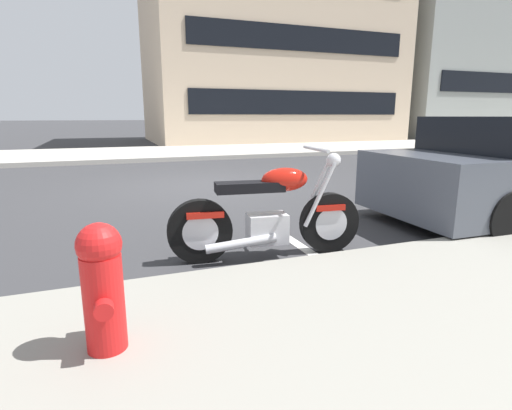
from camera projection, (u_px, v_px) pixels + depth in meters
The scene contains 7 objects.
ground_plane at pixel (209, 186), 8.31m from camera, with size 260.00×260.00×0.00m, color #333335.
sidewalk_far_curb at pixel (418, 145), 19.03m from camera, with size 120.00×5.00×0.14m, color #ADA89E.
parking_stall_stripe at pixel (298, 244), 4.51m from camera, with size 0.12×2.20×0.01m, color silver.
parked_motorcycle at pixel (269, 216), 4.05m from camera, with size 2.00×0.62×1.12m.
fire_hydrant at pixel (102, 284), 2.18m from camera, with size 0.24×0.36×0.73m.
townhouse_corner_block at pixel (267, 58), 22.46m from camera, with size 12.90×8.97×9.20m.
townhouse_far_uphill at pixel (445, 22), 26.26m from camera, with size 10.31×9.10×14.85m.
Camera 1 is at (-1.96, -8.02, 1.43)m, focal length 28.06 mm.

